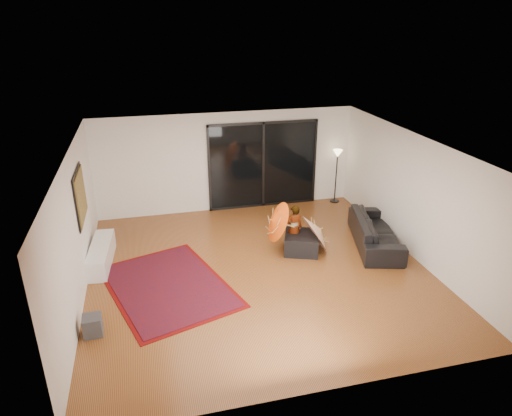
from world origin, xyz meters
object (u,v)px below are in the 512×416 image
object	(u,v)px
media_console	(101,254)
sofa	(376,231)
ottoman	(302,243)
child	(294,228)

from	to	relation	value
media_console	sofa	bearing A→B (deg)	-0.98
sofa	ottoman	bearing A→B (deg)	102.67
sofa	child	xyz separation A→B (m)	(-1.94, 0.24, 0.21)
ottoman	media_console	bearing A→B (deg)	173.45
media_console	sofa	size ratio (longest dim) A/B	0.70
media_console	ottoman	distance (m)	4.44
media_console	sofa	xyz separation A→B (m)	(6.20, -0.60, 0.11)
ottoman	child	distance (m)	0.39
ottoman	child	world-z (taller)	child
media_console	child	size ratio (longest dim) A/B	1.49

